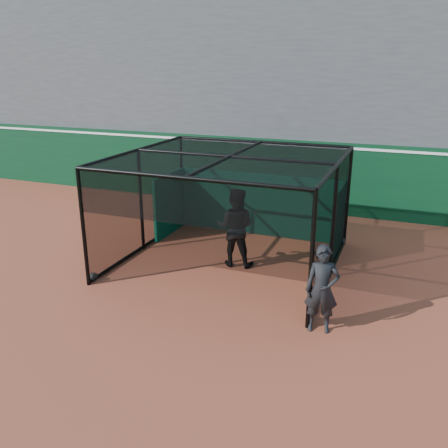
% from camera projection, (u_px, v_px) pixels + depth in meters
% --- Properties ---
extents(ground, '(120.00, 120.00, 0.00)m').
position_uv_depth(ground, '(154.00, 308.00, 10.21)').
color(ground, brown).
rests_on(ground, ground).
extents(outfield_wall, '(50.00, 0.50, 2.50)m').
position_uv_depth(outfield_wall, '(268.00, 172.00, 17.30)').
color(outfield_wall, '#09341A').
rests_on(outfield_wall, ground).
extents(grandstand, '(50.00, 7.85, 8.95)m').
position_uv_depth(grandstand, '(297.00, 78.00, 19.61)').
color(grandstand, '#4C4C4F').
rests_on(grandstand, ground).
extents(batting_cage, '(5.37, 5.16, 2.83)m').
position_uv_depth(batting_cage, '(230.00, 211.00, 12.20)').
color(batting_cage, black).
rests_on(batting_cage, ground).
extents(batter, '(1.08, 0.89, 2.06)m').
position_uv_depth(batter, '(235.00, 227.00, 12.16)').
color(batter, black).
rests_on(batter, ground).
extents(on_deck_player, '(0.72, 0.55, 1.78)m').
position_uv_depth(on_deck_player, '(322.00, 289.00, 9.10)').
color(on_deck_player, black).
rests_on(on_deck_player, ground).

